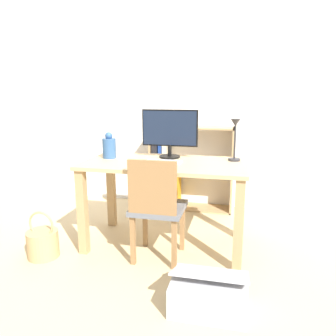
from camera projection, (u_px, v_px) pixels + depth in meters
ground_plane at (165, 244)px, 2.88m from camera, size 10.00×10.00×0.00m
wall_back at (189, 93)px, 3.68m from camera, size 8.00×0.05×2.60m
desk at (165, 178)px, 2.75m from camera, size 1.35×0.71×0.74m
monitor at (170, 130)px, 2.85m from camera, size 0.49×0.18×0.42m
keyboard at (164, 162)px, 2.69m from camera, size 0.30×0.12×0.02m
vase at (109, 147)px, 2.86m from camera, size 0.12×0.12×0.23m
desk_lamp at (235, 136)px, 2.66m from camera, size 0.10×0.19×0.36m
chair at (156, 206)px, 2.51m from camera, size 0.40×0.40×0.84m
bookshelf at (175, 173)px, 3.74m from camera, size 0.93×0.28×0.94m
basket at (43, 243)px, 2.64m from camera, size 0.25×0.25×0.39m
storage_box at (209, 293)px, 2.01m from camera, size 0.47×0.39×0.26m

